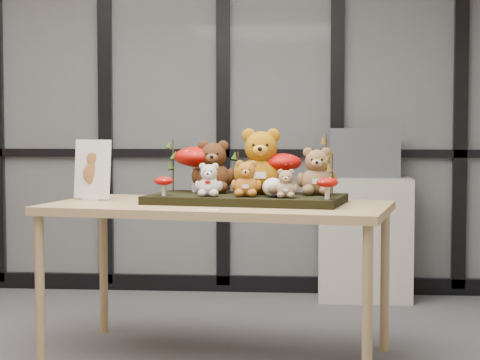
# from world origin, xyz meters

# --- Properties ---
(room_shell) EXTENTS (5.00, 5.00, 5.00)m
(room_shell) POSITION_xyz_m (0.00, 0.00, 1.68)
(room_shell) COLOR #B4B1AA
(room_shell) RESTS_ON floor
(glass_partition) EXTENTS (4.90, 0.06, 2.78)m
(glass_partition) POSITION_xyz_m (-0.00, 2.47, 1.42)
(glass_partition) COLOR #2D383F
(glass_partition) RESTS_ON floor
(display_table) EXTENTS (1.92, 1.20, 0.84)m
(display_table) POSITION_xyz_m (0.62, 0.56, 0.78)
(display_table) COLOR tan
(display_table) RESTS_ON floor
(diorama_tray) EXTENTS (1.11, 0.69, 0.04)m
(diorama_tray) POSITION_xyz_m (0.77, 0.60, 0.86)
(diorama_tray) COLOR black
(diorama_tray) RESTS_ON display_table
(bear_pooh_yellow) EXTENTS (0.34, 0.32, 0.39)m
(bear_pooh_yellow) POSITION_xyz_m (0.84, 0.66, 1.08)
(bear_pooh_yellow) COLOR #A1620A
(bear_pooh_yellow) RESTS_ON diorama_tray
(bear_brown_medium) EXTENTS (0.28, 0.26, 0.32)m
(bear_brown_medium) POSITION_xyz_m (0.57, 0.74, 1.04)
(bear_brown_medium) COLOR #41220F
(bear_brown_medium) RESTS_ON diorama_tray
(bear_tan_back) EXTENTS (0.24, 0.23, 0.28)m
(bear_tan_back) POSITION_xyz_m (1.14, 0.63, 1.02)
(bear_tan_back) COLOR brown
(bear_tan_back) RESTS_ON diorama_tray
(bear_small_yellow) EXTENTS (0.18, 0.17, 0.21)m
(bear_small_yellow) POSITION_xyz_m (0.78, 0.48, 0.99)
(bear_small_yellow) COLOR #AB601A
(bear_small_yellow) RESTS_ON diorama_tray
(bear_white_bow) EXTENTS (0.17, 0.16, 0.19)m
(bear_white_bow) POSITION_xyz_m (0.58, 0.48, 0.98)
(bear_white_bow) COLOR beige
(bear_white_bow) RESTS_ON diorama_tray
(bear_beige_small) EXTENTS (0.14, 0.13, 0.16)m
(bear_beige_small) POSITION_xyz_m (0.99, 0.41, 0.97)
(bear_beige_small) COLOR #9C7D5B
(bear_beige_small) RESTS_ON diorama_tray
(plush_cream_hedgehog) EXTENTS (0.10, 0.09, 0.11)m
(plush_cream_hedgehog) POSITION_xyz_m (0.92, 0.46, 0.94)
(plush_cream_hedgehog) COLOR white
(plush_cream_hedgehog) RESTS_ON diorama_tray
(mushroom_back_left) EXTENTS (0.25, 0.25, 0.28)m
(mushroom_back_left) POSITION_xyz_m (0.48, 0.79, 1.02)
(mushroom_back_left) COLOR #9A0904
(mushroom_back_left) RESTS_ON diorama_tray
(mushroom_back_right) EXTENTS (0.22, 0.22, 0.24)m
(mushroom_back_right) POSITION_xyz_m (0.95, 0.69, 1.01)
(mushroom_back_right) COLOR #9A0904
(mushroom_back_right) RESTS_ON diorama_tray
(mushroom_front_left) EXTENTS (0.10, 0.10, 0.11)m
(mushroom_front_left) POSITION_xyz_m (0.34, 0.50, 0.94)
(mushroom_front_left) COLOR #9A0904
(mushroom_front_left) RESTS_ON diorama_tray
(mushroom_front_right) EXTENTS (0.11, 0.11, 0.12)m
(mushroom_front_right) POSITION_xyz_m (1.20, 0.34, 0.94)
(mushroom_front_right) COLOR #9A0904
(mushroom_front_right) RESTS_ON diorama_tray
(sprig_green_far_left) EXTENTS (0.05, 0.05, 0.30)m
(sprig_green_far_left) POSITION_xyz_m (0.34, 0.81, 1.03)
(sprig_green_far_left) COLOR #1C380C
(sprig_green_far_left) RESTS_ON diorama_tray
(sprig_green_mid_left) EXTENTS (0.05, 0.05, 0.23)m
(sprig_green_mid_left) POSITION_xyz_m (0.48, 0.84, 1.00)
(sprig_green_mid_left) COLOR #1C380C
(sprig_green_mid_left) RESTS_ON diorama_tray
(sprig_dry_far_right) EXTENTS (0.05, 0.05, 0.33)m
(sprig_dry_far_right) POSITION_xyz_m (1.19, 0.63, 1.05)
(sprig_dry_far_right) COLOR brown
(sprig_dry_far_right) RESTS_ON diorama_tray
(sprig_dry_mid_right) EXTENTS (0.05, 0.05, 0.22)m
(sprig_dry_mid_right) POSITION_xyz_m (1.22, 0.49, 1.00)
(sprig_dry_mid_right) COLOR brown
(sprig_dry_mid_right) RESTS_ON diorama_tray
(sprig_green_centre) EXTENTS (0.05, 0.05, 0.22)m
(sprig_green_centre) POSITION_xyz_m (0.71, 0.81, 1.00)
(sprig_green_centre) COLOR #1C380C
(sprig_green_centre) RESTS_ON diorama_tray
(sign_holder) EXTENTS (0.23, 0.12, 0.34)m
(sign_holder) POSITION_xyz_m (-0.10, 0.71, 1.00)
(sign_holder) COLOR silver
(sign_holder) RESTS_ON display_table
(label_card) EXTENTS (0.10, 0.03, 0.00)m
(label_card) POSITION_xyz_m (0.61, 0.19, 0.84)
(label_card) COLOR white
(label_card) RESTS_ON display_table
(cabinet) EXTENTS (0.66, 0.39, 0.88)m
(cabinet) POSITION_xyz_m (1.50, 2.24, 0.44)
(cabinet) COLOR #ABA498
(cabinet) RESTS_ON floor
(monitor) EXTENTS (0.50, 0.05, 0.36)m
(monitor) POSITION_xyz_m (1.50, 2.26, 1.06)
(monitor) COLOR #52555A
(monitor) RESTS_ON cabinet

